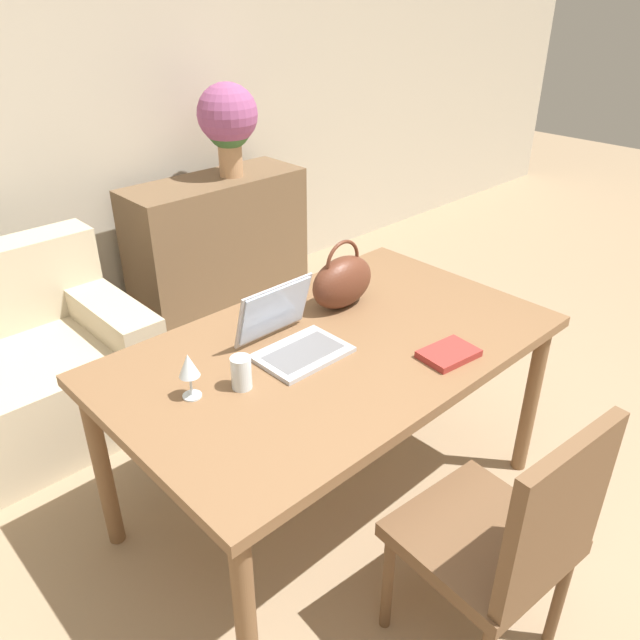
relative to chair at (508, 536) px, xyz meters
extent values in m
plane|color=#997F60|center=(-0.05, 0.09, -0.51)|extent=(14.00, 14.00, 0.00)
cube|color=#BCB29E|center=(-0.05, 2.78, 0.84)|extent=(10.00, 0.06, 2.70)
cube|color=brown|center=(0.10, 0.80, 0.21)|extent=(1.58, 0.95, 0.04)
cylinder|color=brown|center=(-0.63, 0.38, -0.16)|extent=(0.06, 0.06, 0.70)
cylinder|color=brown|center=(0.83, 0.38, -0.16)|extent=(0.06, 0.06, 0.70)
cylinder|color=brown|center=(-0.63, 1.21, -0.16)|extent=(0.06, 0.06, 0.70)
cylinder|color=brown|center=(0.83, 1.21, -0.16)|extent=(0.06, 0.06, 0.70)
cube|color=brown|center=(0.01, 0.08, -0.08)|extent=(0.47, 0.47, 0.05)
cube|color=brown|center=(-0.01, -0.12, 0.18)|extent=(0.42, 0.07, 0.46)
cylinder|color=brown|center=(-0.16, 0.28, -0.31)|extent=(0.04, 0.04, 0.41)
cylinder|color=brown|center=(0.21, 0.25, -0.31)|extent=(0.04, 0.04, 0.41)
cylinder|color=brown|center=(0.18, -0.12, -0.31)|extent=(0.04, 0.04, 0.41)
cube|color=#C1B293|center=(-0.18, 2.06, -0.23)|extent=(0.20, 0.78, 0.56)
cube|color=brown|center=(0.74, 2.44, -0.08)|extent=(1.08, 0.40, 0.86)
cube|color=#ADADB2|center=(-0.03, 0.81, 0.24)|extent=(0.31, 0.22, 0.02)
cube|color=slate|center=(-0.03, 0.81, 0.25)|extent=(0.26, 0.14, 0.00)
cube|color=#ADADB2|center=(-0.03, 0.96, 0.35)|extent=(0.31, 0.07, 0.21)
cube|color=silver|center=(-0.03, 0.95, 0.35)|extent=(0.28, 0.06, 0.19)
cylinder|color=silver|center=(-0.29, 0.81, 0.29)|extent=(0.06, 0.06, 0.11)
cylinder|color=silver|center=(-0.44, 0.87, 0.24)|extent=(0.06, 0.06, 0.01)
cylinder|color=silver|center=(-0.44, 0.87, 0.28)|extent=(0.01, 0.01, 0.07)
cone|color=silver|center=(-0.44, 0.87, 0.35)|extent=(0.06, 0.06, 0.07)
ellipsoid|color=#592D1E|center=(0.33, 0.98, 0.33)|extent=(0.28, 0.14, 0.20)
torus|color=#592D1E|center=(0.33, 0.98, 0.42)|extent=(0.17, 0.01, 0.17)
cylinder|color=tan|center=(0.86, 2.42, 0.46)|extent=(0.14, 0.14, 0.22)
sphere|color=#3D6B38|center=(0.86, 2.42, 0.63)|extent=(0.25, 0.25, 0.25)
sphere|color=#994C7F|center=(0.86, 2.42, 0.69)|extent=(0.34, 0.34, 0.34)
cube|color=maroon|center=(0.32, 0.47, 0.25)|extent=(0.20, 0.16, 0.02)
camera|label=1|loc=(-1.22, -0.53, 1.37)|focal=35.00mm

